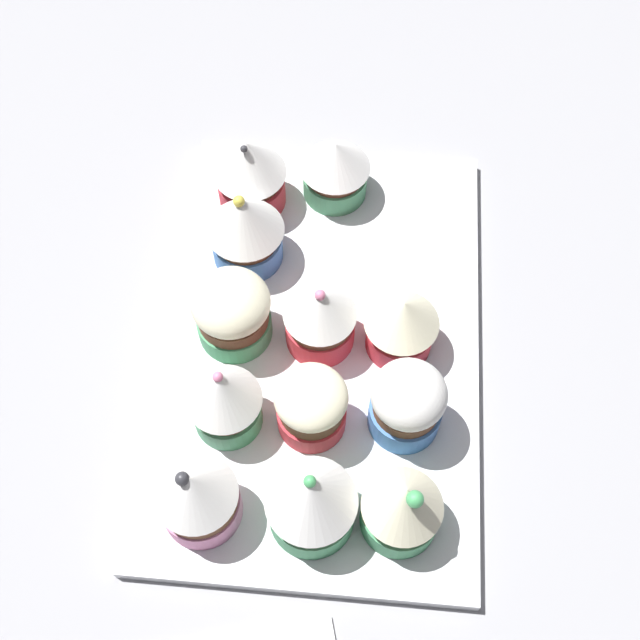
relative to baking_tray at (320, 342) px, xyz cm
name	(u,v)px	position (x,y,z in cm)	size (l,w,h in cm)	color
ground_plane	(320,353)	(0.00, 0.00, -2.10)	(180.00, 180.00, 3.00)	#9E9EA3
baking_tray	(320,342)	(0.00, 0.00, 0.00)	(39.76, 25.59, 1.20)	silver
cupcake_0	(403,506)	(-14.35, -6.91, 4.28)	(5.71, 5.71, 7.60)	#4C9E6B
cupcake_1	(407,403)	(-6.62, -6.97, 4.11)	(5.57, 5.57, 6.99)	#477AC6
cupcake_2	(401,323)	(0.07, -6.30, 4.03)	(5.86, 5.86, 6.49)	#D1333D
cupcake_3	(311,501)	(-14.63, -0.69, 4.60)	(6.45, 6.45, 8.08)	#4C9E6B
cupcake_4	(316,406)	(-7.30, -0.37, 3.78)	(5.41, 5.41, 6.21)	#D1333D
cupcake_5	(318,317)	(0.00, 0.13, 4.12)	(5.73, 5.73, 7.18)	#D1333D
cupcake_6	(334,168)	(15.01, 0.08, 3.89)	(6.14, 6.14, 6.28)	#4C9E6B
cupcake_7	(197,495)	(-14.84, 7.19, 4.28)	(5.88, 5.88, 7.60)	pink
cupcake_8	(224,399)	(-7.61, 6.34, 4.44)	(5.64, 5.64, 7.60)	#4C9E6B
cupcake_9	(232,312)	(-0.04, 6.87, 3.94)	(6.19, 6.19, 6.59)	#4C9E6B
cupcake_10	(245,228)	(7.51, 6.81, 4.56)	(6.47, 6.47, 7.87)	#477AC6
cupcake_11	(250,172)	(13.41, 7.20, 4.48)	(6.33, 6.33, 7.67)	#D1333D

